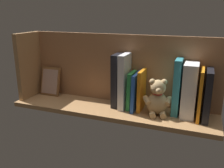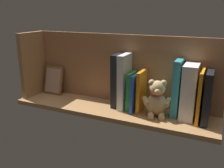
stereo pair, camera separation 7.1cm
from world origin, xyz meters
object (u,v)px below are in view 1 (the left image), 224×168
object	(u,v)px
book_0	(208,95)
picture_frame_leaning	(50,81)
dictionary_thick_white	(189,90)
teddy_bear	(157,99)

from	to	relation	value
book_0	picture_frame_leaning	bearing A→B (deg)	-2.63
book_0	dictionary_thick_white	bearing A→B (deg)	-5.96
book_0	dictionary_thick_white	size ratio (longest dim) A/B	0.92
book_0	dictionary_thick_white	distance (cm)	7.75
dictionary_thick_white	teddy_bear	xyz separation A→B (cm)	(13.40, 2.85, -4.77)
dictionary_thick_white	picture_frame_leaning	distance (cm)	75.20
teddy_bear	picture_frame_leaning	world-z (taller)	teddy_bear
book_0	teddy_bear	xyz separation A→B (cm)	(21.03, 2.06, -3.75)
picture_frame_leaning	book_0	bearing A→B (deg)	177.37
book_0	picture_frame_leaning	xyz separation A→B (cm)	(82.65, -3.80, -3.32)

